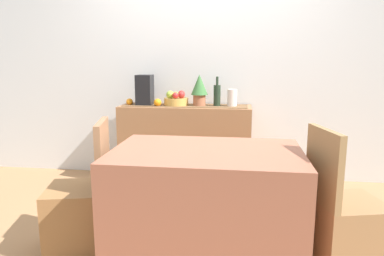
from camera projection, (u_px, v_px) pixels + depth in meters
The scene contains 20 objects.
ground_plane at pixel (191, 220), 2.98m from camera, with size 6.40×6.40×0.02m, color #A2764F.
room_wall_rear at pixel (206, 54), 3.88m from camera, with size 6.40×0.06×2.70m, color silver.
sideboard_console at pixel (185, 144), 3.82m from camera, with size 1.36×0.42×0.82m, color #966642.
table_runner at pixel (185, 105), 3.75m from camera, with size 1.28×0.32×0.01m, color brown.
fruit_bowl at pixel (176, 101), 3.75m from camera, with size 0.25×0.25×0.07m, color gold.
apple_front at pixel (181, 95), 3.70m from camera, with size 0.07×0.07×0.07m, color #A82926.
apple_left at pixel (181, 94), 3.80m from camera, with size 0.07×0.07×0.07m, color red.
apple_center at pixel (176, 95), 3.73m from camera, with size 0.07×0.07×0.07m, color olive.
apple_upper at pixel (170, 94), 3.79m from camera, with size 0.07×0.07×0.07m, color gold.
apple_rear at pixel (170, 95), 3.70m from camera, with size 0.08×0.08×0.08m, color #8FAF38.
apple_right at pixel (175, 95), 3.67m from camera, with size 0.06×0.06×0.06m, color red.
wine_bottle at pixel (217, 95), 3.68m from camera, with size 0.07×0.07×0.30m.
coffee_maker at pixel (145, 90), 3.77m from camera, with size 0.16×0.18×0.32m, color black.
ceramic_vase at pixel (232, 98), 3.67m from camera, with size 0.10×0.10×0.18m, color silver.
potted_plant at pixel (199, 88), 3.69m from camera, with size 0.17×0.17×0.32m.
orange_loose_end at pixel (130, 102), 3.78m from camera, with size 0.07×0.07×0.07m, color orange.
orange_loose_far at pixel (158, 102), 3.69m from camera, with size 0.08×0.08×0.08m, color orange.
dining_table at pixel (206, 206), 2.32m from camera, with size 1.19×0.79×0.74m, color #9F5D46.
chair_near_window at pixel (81, 213), 2.46m from camera, with size 0.48×0.48×0.90m.
chair_by_corner at pixel (344, 229), 2.22m from camera, with size 0.49×0.49×0.90m.
Camera 1 is at (0.38, -2.76, 1.30)m, focal length 33.73 mm.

